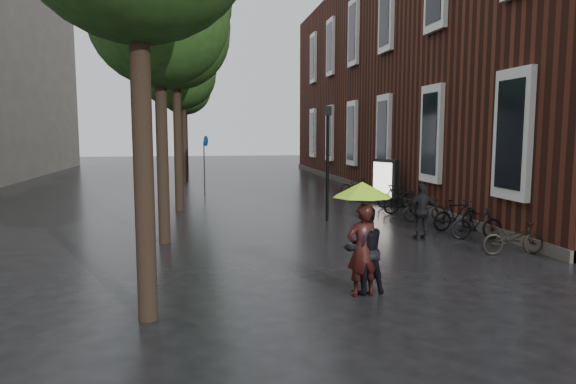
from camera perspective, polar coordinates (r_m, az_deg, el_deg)
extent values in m
plane|color=black|center=(8.63, 12.50, -14.34)|extent=(120.00, 120.00, 0.00)
cube|color=#38160F|center=(30.32, 17.22, 11.93)|extent=(10.00, 33.00, 12.00)
cube|color=silver|center=(15.52, 23.79, 5.86)|extent=(0.25, 1.60, 3.60)
cube|color=black|center=(15.46, 23.48, 5.87)|extent=(0.10, 1.20, 3.00)
cube|color=silver|center=(19.88, 15.75, 6.23)|extent=(0.25, 1.60, 3.60)
cube|color=black|center=(19.83, 15.49, 6.24)|extent=(0.10, 1.20, 3.00)
cube|color=silver|center=(24.48, 10.66, 6.40)|extent=(0.25, 1.60, 3.60)
cube|color=black|center=(24.45, 10.44, 6.41)|extent=(0.10, 1.20, 3.00)
cube|color=silver|center=(25.08, 10.94, 19.07)|extent=(0.25, 1.60, 3.60)
cube|color=black|center=(25.04, 10.72, 19.09)|extent=(0.10, 1.20, 3.00)
cube|color=silver|center=(29.22, 7.20, 6.49)|extent=(0.25, 1.60, 3.60)
cube|color=black|center=(29.19, 7.01, 6.49)|extent=(0.10, 1.20, 3.00)
cube|color=silver|center=(29.72, 7.36, 17.15)|extent=(0.25, 1.60, 3.60)
cube|color=black|center=(29.69, 7.16, 17.17)|extent=(0.10, 1.20, 3.00)
cube|color=silver|center=(34.03, 4.70, 6.54)|extent=(0.25, 1.60, 3.60)
cube|color=black|center=(34.00, 4.54, 6.54)|extent=(0.10, 1.20, 3.00)
cube|color=silver|center=(34.46, 4.79, 15.72)|extent=(0.25, 1.60, 3.60)
cube|color=black|center=(34.43, 4.63, 15.73)|extent=(0.10, 1.20, 3.00)
cube|color=silver|center=(38.89, 2.83, 6.57)|extent=(0.25, 1.60, 3.60)
cube|color=black|center=(38.86, 2.69, 6.57)|extent=(0.10, 1.20, 3.00)
cube|color=silver|center=(39.26, 2.88, 14.62)|extent=(0.25, 1.60, 3.60)
cube|color=black|center=(39.24, 2.73, 14.63)|extent=(0.10, 1.20, 3.00)
cube|color=#3F3833|center=(28.46, 7.99, 0.73)|extent=(0.40, 33.00, 0.30)
cylinder|color=black|center=(8.50, -15.73, 1.48)|extent=(0.32, 0.32, 4.68)
cylinder|color=black|center=(14.48, -13.76, 3.26)|extent=(0.32, 0.32, 4.51)
cylinder|color=black|center=(20.45, -12.12, 4.86)|extent=(0.32, 0.32, 4.95)
cylinder|color=black|center=(26.46, -11.96, 4.65)|extent=(0.32, 0.32, 4.40)
cylinder|color=black|center=(32.44, -11.43, 5.35)|extent=(0.32, 0.32, 4.79)
cylinder|color=black|center=(38.44, -11.28, 5.38)|extent=(0.32, 0.32, 4.57)
imported|color=black|center=(9.75, 8.26, -6.41)|extent=(0.70, 0.53, 1.75)
imported|color=black|center=(9.93, 8.50, -6.39)|extent=(0.86, 0.70, 1.67)
cylinder|color=black|center=(9.81, 8.17, -3.88)|extent=(0.02, 0.02, 1.44)
cone|color=#9DEC18|center=(9.71, 8.24, 0.29)|extent=(1.13, 1.13, 0.29)
cylinder|color=black|center=(9.69, 8.26, 1.37)|extent=(0.02, 0.02, 0.08)
imported|color=black|center=(15.20, 14.64, -2.09)|extent=(0.95, 0.40, 1.62)
imported|color=black|center=(14.13, 23.73, -4.70)|extent=(1.64, 0.68, 0.84)
imported|color=black|center=(15.74, 20.24, -3.27)|extent=(1.57, 0.54, 0.93)
imported|color=black|center=(16.89, 18.23, -2.43)|extent=(1.69, 0.64, 0.99)
imported|color=black|center=(18.33, 14.92, -1.88)|extent=(1.59, 0.58, 0.83)
imported|color=black|center=(19.77, 12.69, -1.02)|extent=(1.59, 0.46, 0.95)
imported|color=black|center=(21.19, 11.92, -0.50)|extent=(1.60, 0.50, 0.95)
imported|color=black|center=(22.58, 10.09, -0.13)|extent=(1.73, 0.91, 0.86)
imported|color=black|center=(24.30, 8.61, 0.35)|extent=(1.62, 0.57, 0.85)
imported|color=black|center=(25.65, 7.53, 0.67)|extent=(1.58, 0.59, 0.82)
cube|color=black|center=(22.17, 10.81, 1.10)|extent=(0.26, 1.27, 1.92)
cube|color=#F2E0D1|center=(22.11, 10.47, 1.22)|extent=(0.04, 1.07, 1.58)
cylinder|color=black|center=(17.73, 4.41, 2.71)|extent=(0.11, 0.11, 3.70)
cube|color=black|center=(17.70, 4.46, 8.98)|extent=(0.20, 0.20, 0.32)
sphere|color=#FFE5B2|center=(17.70, 4.46, 8.98)|extent=(0.17, 0.17, 0.17)
cylinder|color=#262628|center=(26.26, -9.29, 2.75)|extent=(0.06, 0.06, 2.62)
cylinder|color=navy|center=(26.21, -9.11, 5.62)|extent=(0.03, 0.52, 0.52)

